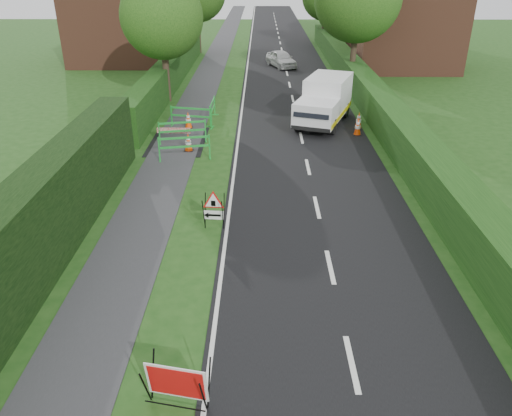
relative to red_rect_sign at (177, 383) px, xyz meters
name	(u,v)px	position (x,y,z in m)	size (l,w,h in m)	color
ground	(233,289)	(0.82, 3.56, -0.55)	(120.00, 120.00, 0.00)	#1C4513
road_surface	(282,51)	(3.32, 38.56, -0.54)	(6.00, 90.00, 0.02)	black
footpath	(219,51)	(-2.18, 38.56, -0.54)	(2.00, 90.00, 0.02)	#2D2D30
hedge_west_near	(31,288)	(-4.18, 3.56, -0.55)	(1.10, 18.00, 2.50)	black
hedge_west_far	(173,85)	(-4.18, 25.56, -0.55)	(1.00, 24.00, 1.80)	#14380F
hedge_east	(370,111)	(7.32, 19.56, -0.55)	(1.20, 50.00, 1.50)	#14380F
house_west	(121,22)	(-9.18, 33.56, 2.35)	(7.50, 7.40, 7.88)	brown
house_east_a	(405,26)	(11.82, 31.56, 2.35)	(7.50, 7.40, 7.88)	brown
house_east_b	(378,8)	(12.82, 45.56, 2.35)	(7.50, 7.40, 7.88)	brown
tree_nw	(162,17)	(-3.78, 21.56, 3.94)	(4.40, 4.40, 6.70)	#2D2116
red_rect_sign	(177,383)	(0.00, 0.00, 0.00)	(1.21, 0.88, 0.95)	black
triangle_sign	(212,207)	(0.06, 6.61, 0.18)	(0.77, 0.77, 1.05)	black
works_van	(325,100)	(4.57, 17.40, 0.60)	(3.32, 5.04, 2.16)	silver
traffic_cone_0	(358,127)	(5.92, 15.53, -0.15)	(0.38, 0.38, 0.79)	black
traffic_cone_1	(359,120)	(6.13, 16.53, -0.15)	(0.38, 0.38, 0.79)	black
traffic_cone_2	(340,103)	(5.66, 19.61, -0.15)	(0.38, 0.38, 0.79)	black
traffic_cone_3	(188,142)	(-1.55, 13.34, -0.15)	(0.38, 0.38, 0.79)	black
traffic_cone_4	(188,120)	(-1.96, 16.51, -0.15)	(0.38, 0.38, 0.79)	black
ped_barrier_0	(184,145)	(-1.56, 12.35, 0.09)	(2.09, 0.72, 1.00)	#1A922D
ped_barrier_1	(182,129)	(-1.93, 14.39, 0.09)	(2.09, 0.77, 1.00)	#1A922D
ped_barrier_2	(191,114)	(-1.83, 16.63, 0.09)	(2.09, 0.78, 1.00)	#1A922D
ped_barrier_3	(212,108)	(-0.92, 17.75, 0.09)	(0.40, 2.07, 1.00)	#1A922D
redwhite_plank	(174,140)	(-2.38, 14.74, -0.55)	(1.50, 0.04, 0.25)	red
litter_can	(172,388)	(-0.19, 0.41, -0.55)	(0.07, 0.07, 0.12)	#BF7F4C
hatchback_car	(281,59)	(3.00, 31.49, 0.04)	(1.38, 3.44, 1.17)	white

